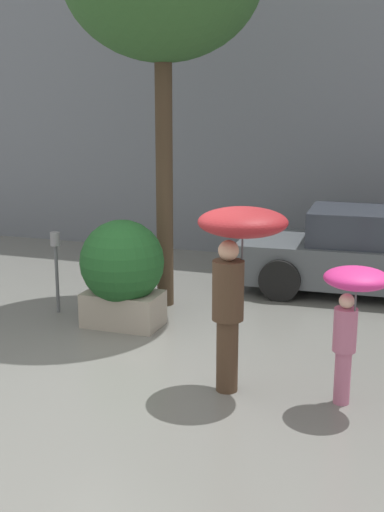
# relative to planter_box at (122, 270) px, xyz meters

# --- Properties ---
(ground_plane) EXTENTS (40.00, 40.00, 0.00)m
(ground_plane) POSITION_rel_planter_box_xyz_m (0.75, -1.49, -0.80)
(ground_plane) COLOR slate
(building_facade) EXTENTS (18.00, 0.30, 6.00)m
(building_facade) POSITION_rel_planter_box_xyz_m (0.75, 5.01, 2.20)
(building_facade) COLOR slate
(building_facade) RESTS_ON ground
(planter_box) EXTENTS (1.16, 1.16, 1.50)m
(planter_box) POSITION_rel_planter_box_xyz_m (0.00, 0.00, 0.00)
(planter_box) COLOR #9E9384
(planter_box) RESTS_ON ground
(person_adult) EXTENTS (0.93, 0.93, 1.99)m
(person_adult) POSITION_rel_planter_box_xyz_m (2.04, -1.49, 0.73)
(person_adult) COLOR #473323
(person_adult) RESTS_ON ground
(person_child) EXTENTS (0.65, 0.65, 1.46)m
(person_child) POSITION_rel_planter_box_xyz_m (3.22, -1.49, 0.31)
(person_child) COLOR #B76684
(person_child) RESTS_ON ground
(parked_car_near) EXTENTS (4.16, 2.13, 1.38)m
(parked_car_near) POSITION_rel_planter_box_xyz_m (3.04, 2.85, -0.17)
(parked_car_near) COLOR #4C5156
(parked_car_near) RESTS_ON ground
(parking_meter) EXTENTS (0.14, 0.14, 1.22)m
(parking_meter) POSITION_rel_planter_box_xyz_m (-1.17, 0.21, 0.08)
(parking_meter) COLOR #595B60
(parking_meter) RESTS_ON ground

